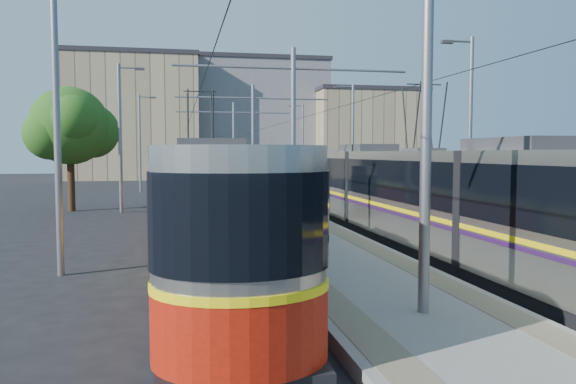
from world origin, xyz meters
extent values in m
plane|color=black|center=(0.00, 0.00, 0.00)|extent=(160.00, 160.00, 0.00)
cube|color=gray|center=(0.00, 17.00, 0.15)|extent=(4.00, 50.00, 0.30)
cube|color=gray|center=(-1.45, 17.00, 0.30)|extent=(0.70, 50.00, 0.01)
cube|color=gray|center=(1.45, 17.00, 0.30)|extent=(0.70, 50.00, 0.01)
cube|color=gray|center=(-4.32, 17.00, 0.01)|extent=(0.07, 70.00, 0.03)
cube|color=gray|center=(-2.88, 17.00, 0.01)|extent=(0.07, 70.00, 0.03)
cube|color=gray|center=(2.88, 17.00, 0.01)|extent=(0.07, 70.00, 0.03)
cube|color=gray|center=(4.32, 17.00, 0.01)|extent=(0.07, 70.00, 0.03)
cube|color=silver|center=(-3.60, -3.00, 0.01)|extent=(1.20, 5.00, 0.01)
cube|color=black|center=(-3.60, 7.57, 0.20)|extent=(2.30, 28.65, 0.40)
cube|color=#A59F97|center=(-3.60, 7.57, 1.85)|extent=(2.40, 27.05, 2.90)
cube|color=black|center=(-3.60, 7.57, 2.35)|extent=(2.43, 27.05, 1.30)
cube|color=yellow|center=(-3.60, 7.57, 1.45)|extent=(2.43, 27.05, 0.12)
cube|color=#B31A0A|center=(-3.60, 7.57, 0.95)|extent=(2.42, 27.05, 1.10)
cube|color=#2D2D30|center=(-3.60, 7.57, 3.45)|extent=(1.68, 3.00, 0.30)
cube|color=black|center=(3.60, 4.00, 0.20)|extent=(2.30, 27.55, 0.40)
cube|color=#B1ADA2|center=(3.60, 4.00, 1.85)|extent=(2.40, 25.95, 2.90)
cube|color=black|center=(3.60, 4.00, 2.35)|extent=(2.43, 25.95, 1.30)
cube|color=yellow|center=(3.60, 4.00, 1.45)|extent=(2.43, 25.95, 0.12)
cube|color=#2C123F|center=(3.60, 4.00, 1.30)|extent=(2.43, 25.95, 0.10)
cube|color=#2D2D30|center=(3.60, 4.00, 3.45)|extent=(1.68, 3.00, 0.30)
cylinder|color=slate|center=(0.00, -4.00, 3.80)|extent=(0.20, 0.20, 7.00)
cylinder|color=slate|center=(0.00, 8.00, 3.80)|extent=(0.20, 0.20, 7.00)
cylinder|color=slate|center=(0.00, 8.00, 6.50)|extent=(9.20, 0.10, 0.10)
cylinder|color=slate|center=(0.00, 20.00, 3.80)|extent=(0.20, 0.20, 7.00)
cylinder|color=slate|center=(0.00, 20.00, 6.50)|extent=(9.20, 0.10, 0.10)
cylinder|color=slate|center=(0.00, 32.00, 3.80)|extent=(0.20, 0.20, 7.00)
cylinder|color=slate|center=(0.00, 32.00, 6.50)|extent=(9.20, 0.10, 0.10)
cylinder|color=black|center=(-3.60, 17.00, 5.55)|extent=(0.02, 70.00, 0.02)
cylinder|color=black|center=(3.60, 17.00, 5.55)|extent=(0.02, 70.00, 0.02)
cylinder|color=slate|center=(-7.50, 2.00, 4.00)|extent=(0.18, 0.18, 8.00)
cylinder|color=slate|center=(-7.50, 18.00, 4.00)|extent=(0.18, 0.18, 8.00)
cube|color=#2D2D30|center=(-6.40, 18.00, 7.75)|extent=(0.50, 0.22, 0.12)
cylinder|color=slate|center=(-7.50, 34.00, 4.00)|extent=(0.18, 0.18, 8.00)
cube|color=#2D2D30|center=(-6.40, 34.00, 7.75)|extent=(0.50, 0.22, 0.12)
cylinder|color=slate|center=(7.50, 8.00, 4.00)|extent=(0.18, 0.18, 8.00)
cube|color=#2D2D30|center=(6.40, 8.00, 7.75)|extent=(0.50, 0.22, 0.12)
cylinder|color=slate|center=(7.50, 24.00, 4.00)|extent=(0.18, 0.18, 8.00)
cube|color=#2D2D30|center=(6.40, 24.00, 7.75)|extent=(0.50, 0.22, 0.12)
cylinder|color=slate|center=(7.50, 40.00, 4.00)|extent=(0.18, 0.18, 8.00)
cube|color=#2D2D30|center=(6.40, 40.00, 7.75)|extent=(0.50, 0.22, 0.12)
cube|color=black|center=(0.77, 11.21, 1.47)|extent=(0.97, 1.18, 2.33)
cube|color=black|center=(0.77, 11.21, 1.62)|extent=(1.03, 1.23, 1.22)
cylinder|color=#382314|center=(-10.28, 19.31, 1.43)|extent=(0.39, 0.39, 2.86)
sphere|color=#1E4E16|center=(-10.28, 19.31, 4.73)|extent=(4.29, 4.29, 4.29)
sphere|color=#1E4E16|center=(-9.21, 20.02, 4.46)|extent=(3.04, 3.04, 3.04)
cube|color=tan|center=(-10.00, 60.00, 7.40)|extent=(16.00, 12.00, 14.80)
cube|color=#262328|center=(-10.00, 60.00, 15.05)|extent=(16.32, 12.24, 0.50)
cube|color=slate|center=(6.00, 64.00, 7.58)|extent=(18.00, 14.00, 15.15)
cube|color=#262328|center=(6.00, 64.00, 15.40)|extent=(18.36, 14.28, 0.50)
cube|color=tan|center=(20.00, 58.00, 5.53)|extent=(14.00, 10.00, 11.06)
cube|color=#262328|center=(20.00, 58.00, 11.31)|extent=(14.28, 10.20, 0.50)
camera|label=1|loc=(-4.41, -13.52, 3.24)|focal=35.00mm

